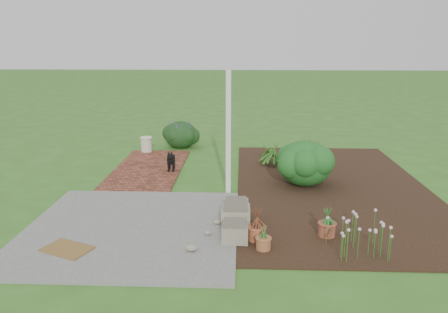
{
  "coord_description": "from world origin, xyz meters",
  "views": [
    {
      "loc": [
        0.56,
        -8.41,
        3.03
      ],
      "look_at": [
        0.2,
        0.4,
        0.7
      ],
      "focal_mm": 35.0,
      "sensor_mm": 36.0,
      "label": 1
    }
  ],
  "objects_px": {
    "black_dog": "(171,159)",
    "cream_ceramic_urn": "(146,145)",
    "stone_trough_near": "(236,217)",
    "evergreen_shrub": "(305,162)"
  },
  "relations": [
    {
      "from": "stone_trough_near",
      "to": "black_dog",
      "type": "xyz_separation_m",
      "value": [
        -1.59,
        3.14,
        0.12
      ]
    },
    {
      "from": "black_dog",
      "to": "evergreen_shrub",
      "type": "bearing_deg",
      "value": -20.2
    },
    {
      "from": "stone_trough_near",
      "to": "cream_ceramic_urn",
      "type": "relative_size",
      "value": 1.17
    },
    {
      "from": "black_dog",
      "to": "cream_ceramic_urn",
      "type": "xyz_separation_m",
      "value": [
        -0.99,
        1.84,
        -0.08
      ]
    },
    {
      "from": "black_dog",
      "to": "cream_ceramic_urn",
      "type": "height_order",
      "value": "black_dog"
    },
    {
      "from": "cream_ceramic_urn",
      "to": "evergreen_shrub",
      "type": "xyz_separation_m",
      "value": [
        4.03,
        -2.67,
        0.28
      ]
    },
    {
      "from": "cream_ceramic_urn",
      "to": "evergreen_shrub",
      "type": "distance_m",
      "value": 4.84
    },
    {
      "from": "stone_trough_near",
      "to": "cream_ceramic_urn",
      "type": "xyz_separation_m",
      "value": [
        -2.57,
        4.98,
        0.04
      ]
    },
    {
      "from": "stone_trough_near",
      "to": "evergreen_shrub",
      "type": "distance_m",
      "value": 2.75
    },
    {
      "from": "stone_trough_near",
      "to": "evergreen_shrub",
      "type": "xyz_separation_m",
      "value": [
        1.45,
        2.31,
        0.33
      ]
    }
  ]
}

